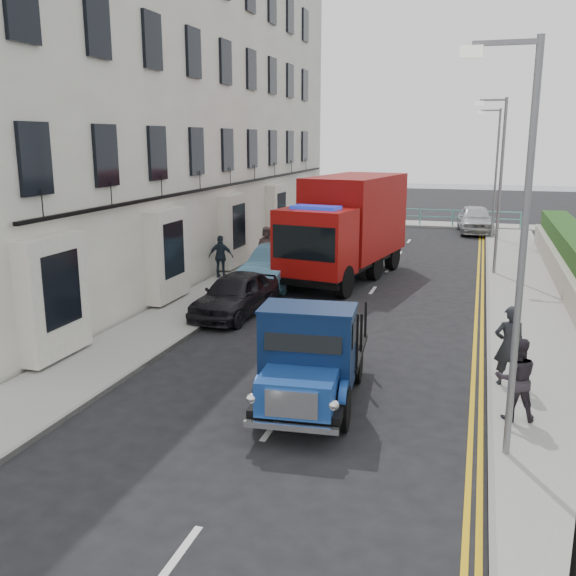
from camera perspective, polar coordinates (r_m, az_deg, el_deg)
The scene contains 21 objects.
ground at distance 14.47m, azimuth 1.06°, elevation -9.04°, with size 120.00×120.00×0.00m, color black.
pavement_west at distance 24.22m, azimuth -5.07°, elevation 0.22°, with size 2.40×38.00×0.12m, color gray.
pavement_east at distance 22.63m, azimuth 20.49°, elevation -1.50°, with size 2.60×38.00×0.12m, color gray.
promenade at distance 42.41m, azimuth 11.72°, elevation 5.59°, with size 30.00×2.50×0.12m, color gray.
sea_plane at distance 73.20m, azimuth 13.96°, elevation 8.53°, with size 120.00×120.00×0.00m, color slate.
terrace_west at distance 29.06m, azimuth -10.50°, elevation 16.33°, with size 6.31×30.20×14.25m.
seafront_railing at distance 41.55m, azimuth 11.66°, elevation 6.17°, with size 13.00×0.08×1.11m.
lamp_near at distance 11.02m, azimuth 19.64°, elevation 4.71°, with size 1.23×0.18×7.00m.
lamp_mid at distance 26.95m, azimuth 18.14°, elevation 9.41°, with size 1.23×0.18×7.00m.
lamp_far at distance 36.94m, azimuth 17.86°, elevation 10.29°, with size 1.23×0.18×7.00m.
bedford_lorry at distance 13.10m, azimuth 1.86°, elevation -6.72°, with size 2.22×4.80×2.20m.
red_lorry at distance 25.41m, azimuth 5.28°, elevation 5.59°, with size 3.85×7.99×4.01m.
parked_car_front at distance 20.20m, azimuth -4.69°, elevation -0.57°, with size 1.62×4.02×1.37m, color black.
parked_car_mid at distance 24.22m, azimuth -0.93°, elevation 1.96°, with size 1.60×4.59×1.51m, color #5591B8.
parked_car_rear at distance 27.67m, azimuth 2.31°, elevation 3.34°, with size 2.08×5.11×1.48m, color #9E9EA3.
seafront_car_left at distance 38.20m, azimuth 6.09°, elevation 5.94°, with size 2.30×4.99×1.39m, color black.
seafront_car_right at distance 39.53m, azimuth 16.31°, elevation 5.89°, with size 1.91×4.74×1.61m, color #B7B9BC.
pedestrian_east_near at distance 14.99m, azimuth 19.05°, elevation -4.85°, with size 0.66×0.43×1.80m, color black.
pedestrian_east_far at distance 13.25m, azimuth 19.61°, elevation -7.61°, with size 0.80×0.63×1.65m, color #2D272F.
pedestrian_west_near at distance 25.23m, azimuth -5.98°, elevation 2.80°, with size 0.98×0.41×1.66m, color #1C2734.
pedestrian_west_far at distance 26.80m, azimuth -1.89°, elevation 3.60°, with size 0.87×0.57×1.78m, color #483634.
Camera 1 is at (3.59, -12.91, 5.48)m, focal length 40.00 mm.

